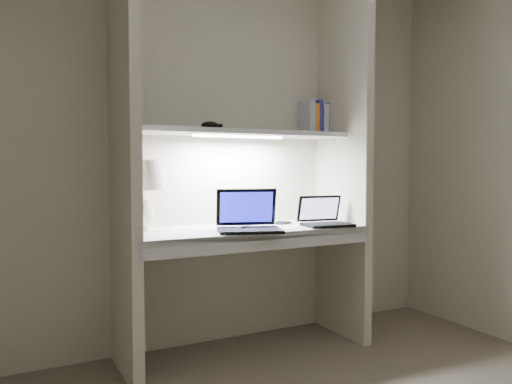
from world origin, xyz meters
TOP-DOWN VIEW (x-y plane):
  - back_wall at (0.00, 1.50)m, footprint 3.20×0.01m
  - alcove_panel_left at (-0.73, 1.23)m, footprint 0.06×0.55m
  - alcove_panel_right at (0.73, 1.23)m, footprint 0.06×0.55m
  - desk at (0.00, 1.23)m, footprint 1.40×0.55m
  - desk_apron at (0.00, 0.96)m, footprint 1.46×0.03m
  - shelf at (0.00, 1.32)m, footprint 1.40×0.36m
  - strip_light at (0.00, 1.32)m, footprint 0.60×0.04m
  - table_lamp at (-0.62, 1.31)m, footprint 0.28×0.28m
  - laptop_main at (-0.05, 1.09)m, footprint 0.44×0.41m
  - laptop_netbook at (0.49, 1.09)m, footprint 0.32×0.29m
  - speaker at (0.07, 1.34)m, footprint 0.13×0.11m
  - mouse at (-0.11, 1.07)m, footprint 0.09×0.06m
  - cable_coil at (0.31, 1.30)m, footprint 0.12×0.12m
  - sticky_note at (-0.55, 1.32)m, footprint 0.07×0.07m
  - book_row at (0.65, 1.42)m, footprint 0.22×0.15m
  - shelf_box at (-0.64, 1.35)m, footprint 0.07×0.06m
  - shelf_gadget at (-0.18, 1.34)m, footprint 0.13×0.10m

SIDE VIEW (x-z plane):
  - desk_apron at x=0.00m, z-range 0.67..0.77m
  - desk at x=0.00m, z-range 0.73..0.77m
  - sticky_note at x=-0.55m, z-range 0.77..0.77m
  - cable_coil at x=0.31m, z-range 0.77..0.78m
  - mouse at x=-0.11m, z-range 0.77..0.80m
  - laptop_netbook at x=0.49m, z-range 0.72..0.91m
  - laptop_main at x=-0.05m, z-range 0.70..0.95m
  - speaker at x=0.07m, z-range 0.77..0.92m
  - table_lamp at x=-0.62m, z-range 0.84..1.25m
  - back_wall at x=0.00m, z-range 0.00..2.50m
  - alcove_panel_left at x=-0.73m, z-range 0.00..2.50m
  - alcove_panel_right at x=0.73m, z-range 0.00..2.50m
  - strip_light at x=0.00m, z-range 1.32..1.34m
  - shelf at x=0.00m, z-range 1.34..1.36m
  - shelf_gadget at x=-0.18m, z-range 1.37..1.42m
  - shelf_box at x=-0.64m, z-range 1.36..1.48m
  - book_row at x=0.65m, z-range 1.36..1.59m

